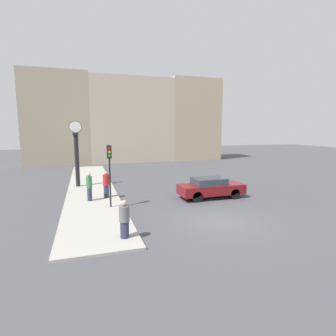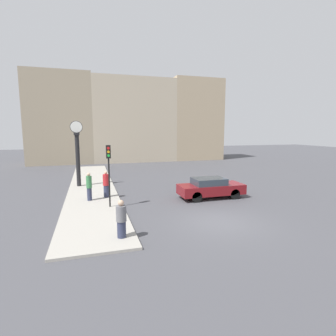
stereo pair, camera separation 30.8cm
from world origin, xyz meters
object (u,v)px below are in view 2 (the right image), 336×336
object	(u,v)px
traffic_light_near	(109,163)
street_clock	(78,154)
pedestrian_red_top	(106,184)
pedestrian_grey_jacket	(121,219)
pedestrian_green_hoodie	(89,187)
sedan_car	(211,188)

from	to	relation	value
traffic_light_near	street_clock	bearing A→B (deg)	106.23
traffic_light_near	pedestrian_red_top	distance (m)	2.97
street_clock	pedestrian_grey_jacket	world-z (taller)	street_clock
pedestrian_green_hoodie	traffic_light_near	bearing A→B (deg)	-57.85
sedan_car	street_clock	xyz separation A→B (m)	(-8.75, 6.18, 1.97)
pedestrian_grey_jacket	street_clock	bearing A→B (deg)	100.29
sedan_car	street_clock	distance (m)	10.89
traffic_light_near	pedestrian_red_top	size ratio (longest dim) A/B	2.05
street_clock	pedestrian_grey_jacket	distance (m)	11.78
traffic_light_near	pedestrian_green_hoodie	distance (m)	2.75
sedan_car	pedestrian_green_hoodie	bearing A→B (deg)	170.81
pedestrian_red_top	pedestrian_green_hoodie	bearing A→B (deg)	-152.09
sedan_car	pedestrian_grey_jacket	distance (m)	8.51
sedan_car	traffic_light_near	world-z (taller)	traffic_light_near
traffic_light_near	street_clock	xyz separation A→B (m)	(-1.96, 6.72, -0.03)
street_clock	pedestrian_red_top	bearing A→B (deg)	-66.16
street_clock	pedestrian_green_hoodie	distance (m)	5.23
street_clock	pedestrian_red_top	size ratio (longest dim) A/B	2.95
pedestrian_red_top	pedestrian_green_hoodie	world-z (taller)	pedestrian_green_hoodie
sedan_car	pedestrian_green_hoodie	world-z (taller)	pedestrian_green_hoodie
sedan_car	pedestrian_red_top	xyz separation A→B (m)	(-6.85, 1.87, 0.27)
pedestrian_grey_jacket	pedestrian_red_top	bearing A→B (deg)	91.40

